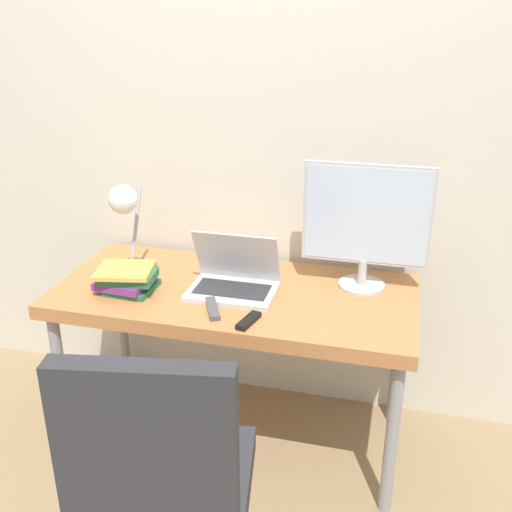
# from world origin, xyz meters

# --- Properties ---
(ground_plane) EXTENTS (12.00, 12.00, 0.00)m
(ground_plane) POSITION_xyz_m (0.00, 0.00, 0.00)
(ground_plane) COLOR #937A56
(wall_back) EXTENTS (8.00, 0.05, 2.60)m
(wall_back) POSITION_xyz_m (0.00, 0.77, 1.30)
(wall_back) COLOR beige
(wall_back) RESTS_ON ground_plane
(desk) EXTENTS (1.52, 0.70, 0.75)m
(desk) POSITION_xyz_m (0.00, 0.35, 0.69)
(desk) COLOR #B77542
(desk) RESTS_ON ground_plane
(laptop) EXTENTS (0.36, 0.26, 0.25)m
(laptop) POSITION_xyz_m (-0.00, 0.34, 0.81)
(laptop) COLOR silver
(laptop) RESTS_ON desk
(monitor) EXTENTS (0.53, 0.20, 0.53)m
(monitor) POSITION_xyz_m (0.52, 0.52, 1.05)
(monitor) COLOR #B7B7BC
(monitor) RESTS_ON desk
(desk_lamp) EXTENTS (0.12, 0.28, 0.44)m
(desk_lamp) POSITION_xyz_m (-0.46, 0.32, 1.10)
(desk_lamp) COLOR #4C4C51
(desk_lamp) RESTS_ON desk
(office_chair) EXTENTS (0.59, 0.56, 1.05)m
(office_chair) POSITION_xyz_m (0.04, -0.58, 0.60)
(office_chair) COLOR black
(office_chair) RESTS_ON ground_plane
(book_stack) EXTENTS (0.26, 0.24, 0.11)m
(book_stack) POSITION_xyz_m (-0.43, 0.23, 0.81)
(book_stack) COLOR #286B47
(book_stack) RESTS_ON desk
(tv_remote) EXTENTS (0.11, 0.17, 0.02)m
(tv_remote) POSITION_xyz_m (-0.03, 0.15, 0.76)
(tv_remote) COLOR #4C4C51
(tv_remote) RESTS_ON desk
(media_remote) EXTENTS (0.07, 0.14, 0.02)m
(media_remote) POSITION_xyz_m (0.13, 0.09, 0.76)
(media_remote) COLOR black
(media_remote) RESTS_ON desk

